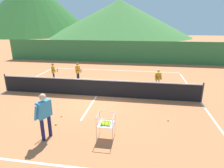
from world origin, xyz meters
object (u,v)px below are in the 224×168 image
object	(u,v)px
ball_cart	(106,123)
tennis_ball_4	(0,110)
tennis_ball_0	(42,122)
tennis_ball_6	(101,110)
student_0	(53,71)
student_2	(158,77)
student_1	(78,70)
tennis_net	(96,88)
tennis_ball_7	(56,124)
tennis_ball_2	(61,116)
instructor	(44,112)
tennis_ball_1	(98,124)
tennis_ball_5	(168,120)

from	to	relation	value
ball_cart	tennis_ball_4	world-z (taller)	ball_cart
tennis_ball_0	tennis_ball_6	size ratio (longest dim) A/B	1.00
student_0	student_2	size ratio (longest dim) A/B	1.05
student_1	student_2	world-z (taller)	student_1
student_2	student_1	bearing A→B (deg)	172.35
tennis_net	student_0	xyz separation A→B (m)	(-3.58, 2.27, 0.28)
tennis_ball_4	tennis_ball_7	bearing A→B (deg)	-14.62
tennis_net	tennis_ball_7	xyz separation A→B (m)	(-0.87, -3.36, -0.47)
ball_cart	tennis_ball_2	distance (m)	2.61
tennis_ball_0	tennis_ball_6	bearing A→B (deg)	34.32
student_0	tennis_ball_6	xyz separation A→B (m)	(4.21, -4.09, -0.74)
instructor	tennis_ball_4	xyz separation A→B (m)	(-3.24, 1.70, -0.98)
student_1	ball_cart	world-z (taller)	student_1
tennis_ball_1	tennis_ball_7	size ratio (longest dim) A/B	1.00
tennis_ball_1	student_2	bearing A→B (deg)	60.96
tennis_ball_5	student_1	bearing A→B (deg)	139.07
student_0	tennis_ball_0	xyz separation A→B (m)	(2.06, -5.55, -0.74)
tennis_ball_4	instructor	bearing A→B (deg)	-27.70
tennis_ball_4	tennis_ball_6	world-z (taller)	same
ball_cart	tennis_ball_5	world-z (taller)	ball_cart
ball_cart	tennis_ball_4	bearing A→B (deg)	165.52
tennis_net	student_1	distance (m)	3.13
student_0	tennis_ball_2	size ratio (longest dim) A/B	18.99
student_0	tennis_ball_7	bearing A→B (deg)	-64.30
tennis_ball_1	tennis_ball_6	world-z (taller)	same
instructor	tennis_ball_4	bearing A→B (deg)	152.30
student_2	tennis_ball_5	world-z (taller)	student_2
tennis_ball_6	student_1	bearing A→B (deg)	120.35
tennis_ball_2	tennis_ball_7	bearing A→B (deg)	-84.21
tennis_net	tennis_ball_7	bearing A→B (deg)	-104.49
tennis_ball_0	tennis_ball_7	world-z (taller)	same
ball_cart	tennis_ball_4	size ratio (longest dim) A/B	13.22
tennis_net	tennis_ball_1	world-z (taller)	tennis_net
instructor	student_1	bearing A→B (deg)	99.29
instructor	tennis_ball_0	distance (m)	1.55
tennis_ball_1	tennis_ball_2	size ratio (longest dim) A/B	1.00
tennis_ball_0	tennis_ball_7	xyz separation A→B (m)	(0.65, -0.08, 0.00)
tennis_ball_0	tennis_ball_6	xyz separation A→B (m)	(2.14, 1.46, 0.00)
student_2	tennis_ball_1	bearing A→B (deg)	-119.04
tennis_ball_4	tennis_ball_7	world-z (taller)	same
tennis_net	tennis_ball_0	bearing A→B (deg)	-114.80
student_0	tennis_ball_5	size ratio (longest dim) A/B	18.99
student_2	tennis_ball_7	bearing A→B (deg)	-130.15
student_1	tennis_ball_1	xyz separation A→B (m)	(2.67, -5.51, -0.78)
tennis_ball_2	tennis_ball_5	size ratio (longest dim) A/B	1.00
tennis_ball_5	tennis_ball_7	xyz separation A→B (m)	(-4.49, -1.06, 0.00)
student_2	ball_cart	bearing A→B (deg)	-110.97
tennis_ball_5	tennis_ball_6	world-z (taller)	same
instructor	student_0	world-z (taller)	instructor
tennis_ball_1	tennis_ball_5	distance (m)	2.93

